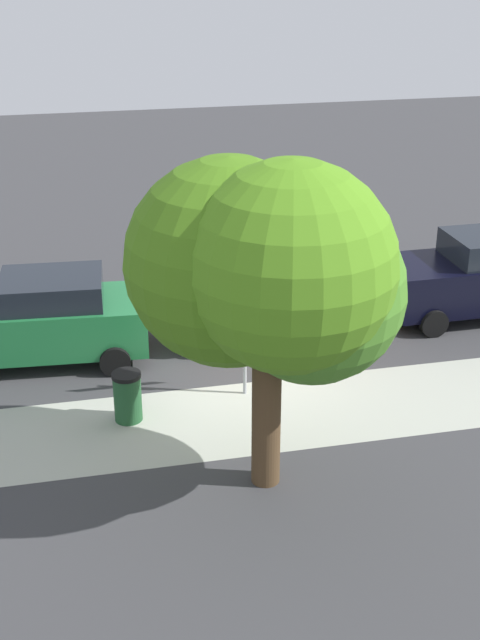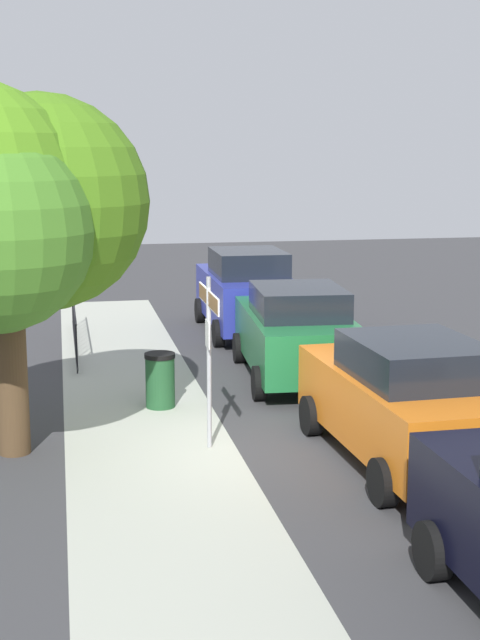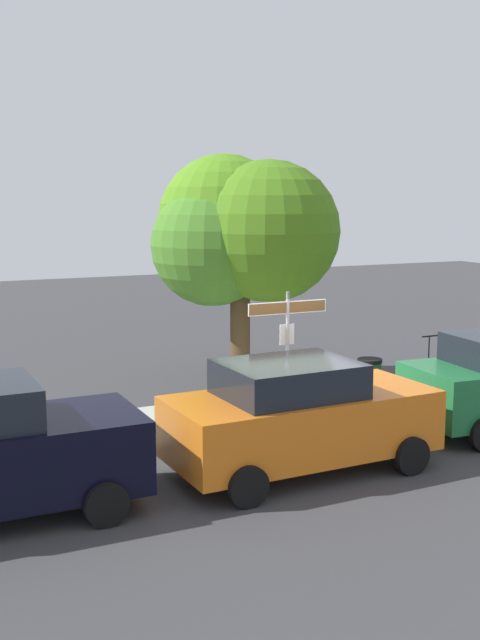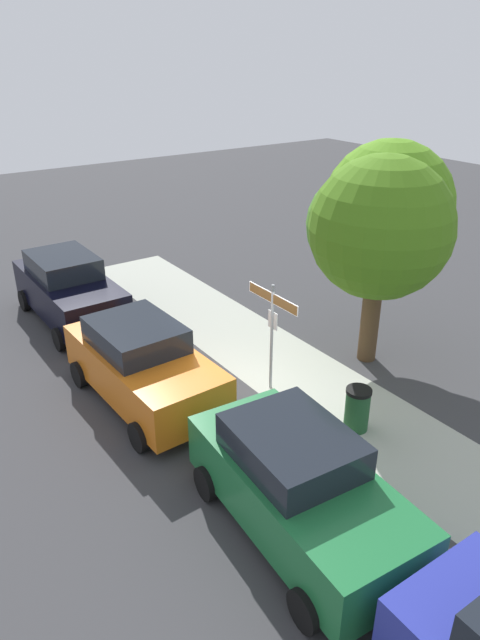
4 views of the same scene
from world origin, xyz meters
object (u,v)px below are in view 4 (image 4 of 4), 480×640
object	(u,v)px
car_black	(69,289)
car_orange	(142,364)
shade_tree	(378,220)
car_green	(298,485)
trash_bin	(357,409)
street_sign	(272,316)

from	to	relation	value
car_black	car_orange	size ratio (longest dim) A/B	1.03
shade_tree	car_black	distance (m)	9.04
car_orange	car_green	xyz separation A→B (m)	(5.04, 0.35, 0.00)
trash_bin	car_green	bearing A→B (deg)	-63.08
street_sign	car_black	world-z (taller)	street_sign
car_orange	car_green	world-z (taller)	car_green
street_sign	car_black	xyz separation A→B (m)	(-6.38, -2.59, -0.90)
car_black	car_orange	world-z (taller)	car_black
shade_tree	trash_bin	distance (m)	4.54
street_sign	shade_tree	world-z (taller)	shade_tree
trash_bin	car_black	bearing A→B (deg)	-160.50
street_sign	trash_bin	size ratio (longest dim) A/B	2.71
street_sign	shade_tree	distance (m)	3.44
car_orange	car_green	bearing A→B (deg)	1.86
street_sign	car_green	bearing A→B (deg)	-31.92
shade_tree	trash_bin	size ratio (longest dim) A/B	5.64
street_sign	shade_tree	bearing A→B (deg)	84.93
shade_tree	street_sign	bearing A→B (deg)	-95.07
car_black	car_orange	bearing A→B (deg)	-1.96
car_green	trash_bin	xyz separation A→B (m)	(-1.46, 2.87, -0.46)
car_black	street_sign	bearing A→B (deg)	21.57
street_sign	trash_bin	world-z (taller)	street_sign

